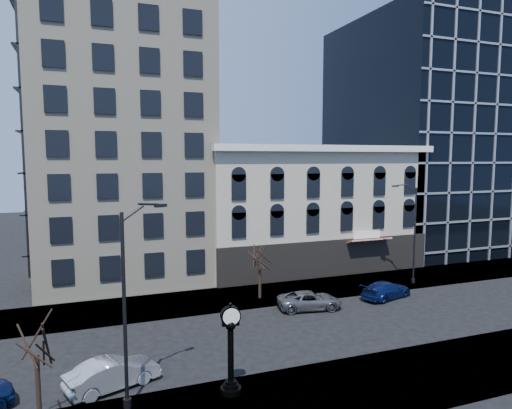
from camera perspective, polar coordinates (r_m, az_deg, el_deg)
name	(u,v)px	position (r m, az deg, el deg)	size (l,w,h in m)	color
ground	(249,337)	(30.08, -0.94, -16.23)	(160.00, 160.00, 0.00)	black
sidewalk_far	(215,300)	(37.25, -5.15, -11.76)	(160.00, 6.00, 0.12)	gray
sidewalk_near	(305,398)	(23.39, 6.20, -22.92)	(160.00, 6.00, 0.12)	gray
cream_tower	(118,72)	(45.98, -16.81, 15.63)	(15.90, 15.40, 42.50)	beige
victorian_row	(306,209)	(47.55, 6.29, -0.61)	(22.60, 11.19, 12.50)	#BCB59B
glass_office	(430,137)	(62.77, 20.91, 7.91)	(20.00, 20.15, 28.00)	black
street_clock	(231,352)	(22.73, -3.18, -17.97)	(1.01, 1.01, 4.44)	black
street_lamp_near	(137,251)	(21.03, -14.62, -5.62)	(2.32, 1.09, 9.37)	black
street_lamp_far	(408,207)	(42.45, 18.50, -0.33)	(2.27, 0.97, 9.08)	black
bare_tree_near	(36,337)	(20.93, -25.83, -14.72)	(3.11, 3.11, 5.34)	black
bare_tree_far	(260,253)	(36.46, 0.48, -6.05)	(2.84, 2.84, 4.88)	black
car_near_b	(113,373)	(24.93, -17.47, -19.49)	(1.58, 4.53, 1.49)	#A5A8AD
car_far_a	(310,300)	(35.14, 6.72, -11.82)	(2.22, 4.82, 1.34)	#595B60
car_far_b	(386,290)	(38.94, 15.96, -10.22)	(1.93, 4.74, 1.38)	#0C194C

